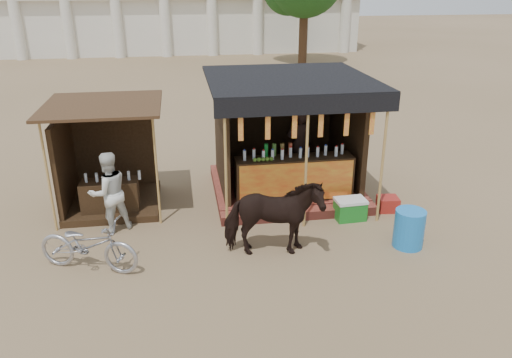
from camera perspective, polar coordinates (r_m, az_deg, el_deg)
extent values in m
plane|color=#846B4C|center=(8.98, 1.61, -10.34)|extent=(120.00, 120.00, 0.00)
cube|color=brown|center=(12.16, 3.27, -0.73)|extent=(3.40, 2.80, 0.22)
cube|color=brown|center=(10.79, 4.97, -3.93)|extent=(3.40, 0.35, 0.20)
cube|color=#342213|center=(11.08, 4.35, 0.18)|extent=(2.60, 0.55, 0.95)
cube|color=#E6401B|center=(10.83, 4.69, -0.37)|extent=(2.50, 0.02, 0.88)
cube|color=#342213|center=(12.88, 2.24, 7.00)|extent=(3.00, 0.12, 2.50)
cube|color=#342213|center=(11.49, -3.95, 5.09)|extent=(0.12, 2.50, 2.50)
cube|color=#342213|center=(12.10, 10.40, 5.66)|extent=(0.12, 2.50, 2.50)
cube|color=black|center=(11.21, 3.78, 11.41)|extent=(3.60, 3.60, 0.06)
cube|color=black|center=(9.56, 6.07, 8.37)|extent=(3.60, 0.06, 0.36)
cylinder|color=tan|center=(9.67, -3.47, 1.19)|extent=(0.06, 0.06, 2.75)
cylinder|color=tan|center=(9.93, 5.75, 1.70)|extent=(0.06, 0.06, 2.75)
cylinder|color=tan|center=(10.44, 14.30, 2.13)|extent=(0.06, 0.06, 2.75)
cube|color=red|center=(9.44, -1.76, 5.98)|extent=(0.10, 0.02, 0.55)
cube|color=red|center=(9.52, 1.36, 6.12)|extent=(0.10, 0.02, 0.55)
cube|color=red|center=(9.62, 4.43, 6.23)|extent=(0.10, 0.02, 0.55)
cube|color=red|center=(9.75, 7.43, 6.33)|extent=(0.10, 0.02, 0.55)
cube|color=red|center=(9.90, 10.34, 6.40)|extent=(0.10, 0.02, 0.55)
cube|color=red|center=(10.08, 13.15, 6.46)|extent=(0.10, 0.02, 0.55)
imported|color=black|center=(11.99, 4.99, 3.91)|extent=(0.68, 0.48, 1.75)
cube|color=#342213|center=(11.76, -15.86, -2.59)|extent=(2.00, 2.00, 0.15)
cube|color=#342213|center=(12.30, -15.88, 3.38)|extent=(1.90, 0.10, 2.10)
cube|color=#342213|center=(11.58, -21.02, 1.57)|extent=(0.10, 1.90, 2.10)
cube|color=#472D19|center=(10.95, -17.15, 8.09)|extent=(2.40, 2.40, 0.06)
cylinder|color=tan|center=(10.60, -22.68, 0.20)|extent=(0.05, 0.05, 2.35)
cylinder|color=tan|center=(10.28, -11.29, 0.89)|extent=(0.05, 0.05, 2.35)
cube|color=#342213|center=(11.18, -16.29, -2.13)|extent=(1.20, 0.50, 0.80)
imported|color=black|center=(9.08, 1.96, -4.53)|extent=(1.84, 0.95, 1.50)
imported|color=#A0A1A9|center=(9.24, -18.64, -7.15)|extent=(1.95, 1.26, 0.97)
imported|color=silver|center=(10.36, -16.47, -1.47)|extent=(1.01, 0.93, 1.67)
cylinder|color=blue|center=(9.97, 17.09, -5.44)|extent=(0.66, 0.66, 0.75)
cube|color=maroon|center=(11.43, 14.84, -2.76)|extent=(0.47, 0.44, 0.31)
cube|color=#1A7822|center=(10.84, 10.68, -3.54)|extent=(0.64, 0.45, 0.40)
cube|color=white|center=(10.74, 10.77, -2.43)|extent=(0.66, 0.47, 0.06)
cylinder|color=silver|center=(35.31, -25.57, 15.12)|extent=(0.70, 0.70, 3.60)
cylinder|color=silver|center=(34.62, -20.65, 15.73)|extent=(0.70, 0.70, 3.60)
cylinder|color=silver|center=(34.17, -15.53, 16.24)|extent=(0.70, 0.70, 3.60)
cylinder|color=silver|center=(33.99, -10.30, 16.64)|extent=(0.70, 0.70, 3.60)
cylinder|color=silver|center=(34.07, -5.03, 16.90)|extent=(0.70, 0.70, 3.60)
cylinder|color=silver|center=(34.41, 0.18, 17.03)|extent=(0.70, 0.70, 3.60)
cylinder|color=silver|center=(35.01, 5.26, 17.03)|extent=(0.70, 0.70, 3.60)
cylinder|color=silver|center=(35.85, 10.13, 16.91)|extent=(0.70, 0.70, 3.60)
cylinder|color=#382314|center=(30.50, 5.43, 16.67)|extent=(0.50, 0.50, 4.00)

